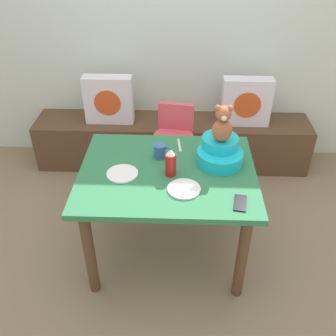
% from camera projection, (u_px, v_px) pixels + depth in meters
% --- Properties ---
extents(ground_plane, '(8.00, 8.00, 0.00)m').
position_uv_depth(ground_plane, '(168.00, 250.00, 2.84)').
color(ground_plane, '#8C7256').
extents(back_wall, '(4.40, 0.10, 2.60)m').
position_uv_depth(back_wall, '(174.00, 21.00, 3.29)').
color(back_wall, silver).
rests_on(back_wall, ground_plane).
extents(window_bench, '(2.60, 0.44, 0.46)m').
position_uv_depth(window_bench, '(172.00, 142.00, 3.68)').
color(window_bench, brown).
rests_on(window_bench, ground_plane).
extents(pillow_floral_left, '(0.44, 0.15, 0.44)m').
position_uv_depth(pillow_floral_left, '(109.00, 100.00, 3.42)').
color(pillow_floral_left, silver).
rests_on(pillow_floral_left, window_bench).
extents(pillow_floral_right, '(0.44, 0.15, 0.44)m').
position_uv_depth(pillow_floral_right, '(246.00, 102.00, 3.39)').
color(pillow_floral_right, silver).
rests_on(pillow_floral_right, window_bench).
extents(dining_table, '(1.13, 0.90, 0.74)m').
position_uv_depth(dining_table, '(167.00, 185.00, 2.47)').
color(dining_table, '#2D7247').
rests_on(dining_table, ground_plane).
extents(highchair, '(0.36, 0.48, 0.79)m').
position_uv_depth(highchair, '(174.00, 139.00, 3.16)').
color(highchair, '#D84C59').
rests_on(highchair, ground_plane).
extents(infant_seat_teal, '(0.30, 0.33, 0.16)m').
position_uv_depth(infant_seat_teal, '(220.00, 152.00, 2.46)').
color(infant_seat_teal, '#18BCD0').
rests_on(infant_seat_teal, dining_table).
extents(teddy_bear, '(0.13, 0.12, 0.25)m').
position_uv_depth(teddy_bear, '(223.00, 124.00, 2.34)').
color(teddy_bear, '#AA5939').
rests_on(teddy_bear, infant_seat_teal).
extents(ketchup_bottle, '(0.07, 0.07, 0.18)m').
position_uv_depth(ketchup_bottle, '(171.00, 163.00, 2.33)').
color(ketchup_bottle, red).
rests_on(ketchup_bottle, dining_table).
extents(coffee_mug, '(0.12, 0.08, 0.09)m').
position_uv_depth(coffee_mug, '(160.00, 151.00, 2.51)').
color(coffee_mug, '#335999').
rests_on(coffee_mug, dining_table).
extents(dinner_plate_near, '(0.20, 0.20, 0.01)m').
position_uv_depth(dinner_plate_near, '(184.00, 189.00, 2.24)').
color(dinner_plate_near, white).
rests_on(dinner_plate_near, dining_table).
extents(dinner_plate_far, '(0.20, 0.20, 0.01)m').
position_uv_depth(dinner_plate_far, '(122.00, 174.00, 2.37)').
color(dinner_plate_far, white).
rests_on(dinner_plate_far, dining_table).
extents(cell_phone, '(0.09, 0.15, 0.01)m').
position_uv_depth(cell_phone, '(240.00, 203.00, 2.14)').
color(cell_phone, black).
rests_on(cell_phone, dining_table).
extents(table_fork, '(0.03, 0.17, 0.01)m').
position_uv_depth(table_fork, '(179.00, 145.00, 2.66)').
color(table_fork, silver).
rests_on(table_fork, dining_table).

